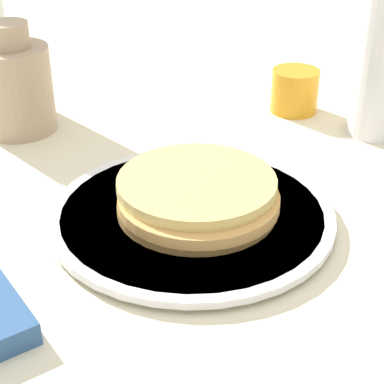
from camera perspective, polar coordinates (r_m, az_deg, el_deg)
ground_plane at (r=0.64m, az=2.35°, el=-1.68°), size 4.00×4.00×0.00m
plate at (r=0.62m, az=0.00°, el=-2.07°), size 0.28×0.28×0.01m
pancake_stack at (r=0.61m, az=0.49°, el=-0.37°), size 0.15×0.17×0.03m
juice_glass at (r=0.87m, az=9.12°, el=8.87°), size 0.06×0.06×0.06m
cream_jug at (r=0.82m, az=-15.45°, el=9.11°), size 0.09×0.09×0.14m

